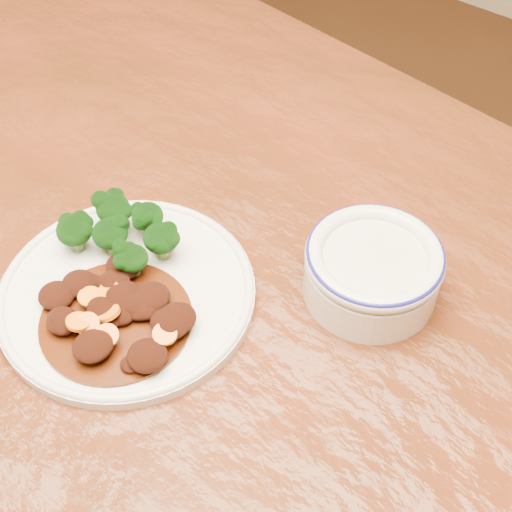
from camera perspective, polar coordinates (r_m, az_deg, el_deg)
The scene contains 5 objects.
dining_table at distance 0.70m, azimuth -6.46°, elevation -8.94°, with size 1.59×1.06×0.75m.
dinner_plate at distance 0.65m, azimuth -10.31°, elevation -2.88°, with size 0.23×0.23×0.01m.
broccoli_florets at distance 0.66m, azimuth -10.75°, elevation 2.04°, with size 0.10×0.09×0.04m.
mince_stew at distance 0.62m, azimuth -10.92°, elevation -4.36°, with size 0.14×0.13×0.02m.
dip_bowl at distance 0.63m, azimuth 9.31°, elevation -1.02°, with size 0.12×0.12×0.05m.
Camera 1 is at (0.29, -0.25, 1.25)m, focal length 50.00 mm.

